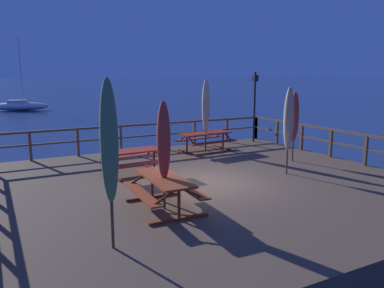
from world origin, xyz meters
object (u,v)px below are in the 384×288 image
Objects in this scene: picnic_table_mid_centre at (206,137)px; picnic_table_front_right at (134,156)px; sailboat_distant at (20,106)px; picnic_table_mid_left at (164,185)px; lamp_post_hooked at (255,96)px; patio_umbrella_tall_mid_right at (164,141)px; patio_umbrella_tall_mid_left at (206,106)px; patio_umbrella_short_back at (294,117)px; patio_umbrella_tall_front at (289,119)px; patio_umbrella_tall_back_right at (109,142)px.

picnic_table_mid_centre is 4.30m from picnic_table_front_right.
sailboat_distant reaches higher than picnic_table_front_right.
picnic_table_mid_left is 9.60m from lamp_post_hooked.
picnic_table_mid_left is at bearing 61.52° from patio_umbrella_tall_mid_right.
picnic_table_mid_centre is 0.88× the size of patio_umbrella_tall_mid_right.
patio_umbrella_short_back is (1.89, -3.05, -0.26)m from patio_umbrella_tall_mid_left.
picnic_table_front_right is 5.88m from patio_umbrella_short_back.
patio_umbrella_short_back is 0.79× the size of lamp_post_hooked.
picnic_table_front_right is at bearing -151.40° from patio_umbrella_tall_mid_left.
sailboat_distant reaches higher than patio_umbrella_tall_front.
patio_umbrella_short_back reaches higher than picnic_table_front_right.
patio_umbrella_tall_back_right is (-2.10, -4.85, 1.41)m from picnic_table_front_right.
patio_umbrella_tall_back_right is at bearing -130.52° from picnic_table_mid_centre.
patio_umbrella_tall_mid_left is 1.07× the size of patio_umbrella_tall_front.
lamp_post_hooked is at bearing 63.82° from patio_umbrella_tall_front.
patio_umbrella_tall_mid_right is at bearing -127.84° from picnic_table_mid_centre.
patio_umbrella_short_back is at bearing -58.29° from patio_umbrella_tall_mid_left.
patio_umbrella_short_back is (5.70, -0.97, 1.04)m from picnic_table_front_right.
patio_umbrella_tall_back_right reaches higher than picnic_table_mid_left.
lamp_post_hooked reaches higher than patio_umbrella_tall_mid_right.
sailboat_distant is at bearing 98.46° from picnic_table_mid_centre.
picnic_table_mid_left is at bearing -139.43° from lamp_post_hooked.
patio_umbrella_tall_mid_left is 3.04m from lamp_post_hooked.
sailboat_distant reaches higher than patio_umbrella_tall_back_right.
lamp_post_hooked is at bearing 40.72° from patio_umbrella_tall_back_right.
sailboat_distant is (-0.53, 37.33, -0.89)m from picnic_table_mid_left.
patio_umbrella_tall_mid_right is 0.87× the size of patio_umbrella_tall_mid_left.
picnic_table_mid_left is 37.34m from sailboat_distant.
lamp_post_hooked is (6.77, 2.78, 1.56)m from picnic_table_front_right.
picnic_table_front_right is at bearing -151.73° from picnic_table_mid_centre.
sailboat_distant is at bearing 100.81° from patio_umbrella_short_back.
patio_umbrella_short_back is at bearing 21.60° from patio_umbrella_tall_mid_right.
patio_umbrella_tall_back_right reaches higher than picnic_table_mid_centre.
picnic_table_mid_centre is 32.28m from sailboat_distant.
patio_umbrella_tall_front is 1.93m from patio_umbrella_short_back.
patio_umbrella_tall_mid_right is at bearing -139.35° from lamp_post_hooked.
patio_umbrella_tall_mid_left is at bearing -81.47° from sailboat_distant.
patio_umbrella_tall_back_right is 11.71m from lamp_post_hooked.
patio_umbrella_tall_mid_left is at bearing -166.64° from lamp_post_hooked.
patio_umbrella_tall_front reaches higher than patio_umbrella_tall_mid_right.
picnic_table_mid_centre is at bearing -81.54° from sailboat_distant.
picnic_table_front_right is at bearing -157.65° from lamp_post_hooked.
patio_umbrella_tall_mid_right is 37.41m from sailboat_distant.
patio_umbrella_tall_back_right is at bearing -153.57° from patio_umbrella_short_back.
picnic_table_front_right is 0.63× the size of patio_umbrella_tall_mid_left.
picnic_table_mid_centre is at bearing 28.27° from picnic_table_front_right.
picnic_table_mid_centre is 9.17m from patio_umbrella_tall_back_right.
picnic_table_front_right is 0.68× the size of patio_umbrella_tall_front.
patio_umbrella_tall_mid_left reaches higher than picnic_table_mid_left.
patio_umbrella_tall_back_right is 0.40× the size of sailboat_distant.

